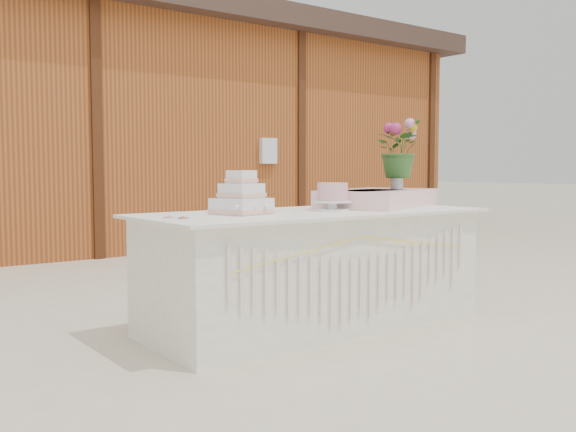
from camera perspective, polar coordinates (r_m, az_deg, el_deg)
name	(u,v)px	position (r m, az deg, el deg)	size (l,w,h in m)	color
ground	(315,325)	(4.39, 2.38, -9.65)	(80.00, 80.00, 0.00)	beige
barn	(44,124)	(9.70, -20.86, 7.63)	(12.60, 4.60, 3.30)	#9A4E20
cake_table	(315,268)	(4.31, 2.44, -4.66)	(2.40, 1.00, 0.77)	white
wedding_cake	(242,199)	(3.98, -4.15, 1.48)	(0.37, 0.37, 0.27)	white
pink_cake_stand	(332,195)	(4.32, 3.98, 1.87)	(0.26, 0.26, 0.19)	white
satin_runner	(378,198)	(4.82, 8.00, 1.58)	(1.01, 0.58, 0.13)	#FFCFCD
flower_vase	(397,180)	(4.93, 9.63, 3.15)	(0.10, 0.10, 0.13)	silver
bouquet	(397,143)	(4.93, 9.67, 6.45)	(0.39, 0.34, 0.43)	#305C25
loose_flowers	(173,217)	(3.70, -10.16, -0.08)	(0.12, 0.30, 0.02)	#CC7D96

